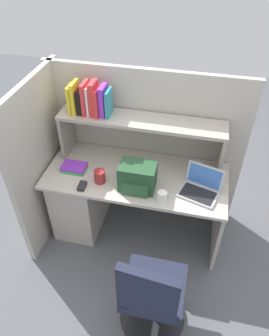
% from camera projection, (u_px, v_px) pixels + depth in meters
% --- Properties ---
extents(ground_plane, '(8.00, 8.00, 0.00)m').
position_uv_depth(ground_plane, '(136.00, 228.00, 3.32)').
color(ground_plane, '#595B60').
extents(desk, '(1.60, 0.70, 0.73)m').
position_uv_depth(desk, '(97.00, 194.00, 3.13)').
color(desk, beige).
rests_on(desk, ground_plane).
extents(cubicle_partition_rear, '(1.84, 0.05, 1.55)m').
position_uv_depth(cubicle_partition_rear, '(145.00, 146.00, 3.10)').
color(cubicle_partition_rear, '#B2ADA0').
rests_on(cubicle_partition_rear, ground_plane).
extents(cubicle_partition_left, '(0.05, 1.06, 1.55)m').
position_uv_depth(cubicle_partition_left, '(43.00, 161.00, 2.93)').
color(cubicle_partition_left, '#B2ADA0').
rests_on(cubicle_partition_left, ground_plane).
extents(overhead_hutch, '(1.44, 0.28, 0.45)m').
position_uv_depth(overhead_hutch, '(141.00, 129.00, 2.77)').
color(overhead_hutch, gray).
rests_on(overhead_hutch, desk).
extents(reference_books_on_shelf, '(0.35, 0.18, 0.29)m').
position_uv_depth(reference_books_on_shelf, '(90.00, 100.00, 2.70)').
color(reference_books_on_shelf, yellow).
rests_on(reference_books_on_shelf, overhead_hutch).
extents(laptop, '(0.37, 0.33, 0.22)m').
position_uv_depth(laptop, '(201.00, 187.00, 2.66)').
color(laptop, '#B7BABF').
rests_on(laptop, desk).
extents(backpack, '(0.30, 0.23, 0.23)m').
position_uv_depth(backpack, '(137.00, 177.00, 2.66)').
color(backpack, '#264C2D').
rests_on(backpack, desk).
extents(computer_mouse, '(0.07, 0.11, 0.03)m').
position_uv_depth(computer_mouse, '(82.00, 186.00, 2.72)').
color(computer_mouse, '#262628').
rests_on(computer_mouse, desk).
extents(paper_cup, '(0.08, 0.08, 0.10)m').
position_uv_depth(paper_cup, '(162.00, 197.00, 2.58)').
color(paper_cup, white).
rests_on(paper_cup, desk).
extents(snack_canister, '(0.10, 0.10, 0.12)m').
position_uv_depth(snack_canister, '(100.00, 176.00, 2.75)').
color(snack_canister, maroon).
rests_on(snack_canister, desk).
extents(desk_book_stack, '(0.21, 0.15, 0.05)m').
position_uv_depth(desk_book_stack, '(74.00, 168.00, 2.89)').
color(desk_book_stack, green).
rests_on(desk_book_stack, desk).
extents(office_chair, '(0.52, 0.52, 0.93)m').
position_uv_depth(office_chair, '(152.00, 298.00, 2.33)').
color(office_chair, black).
rests_on(office_chair, ground_plane).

